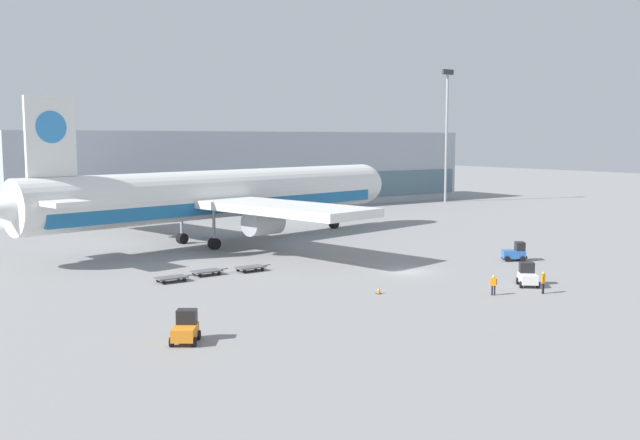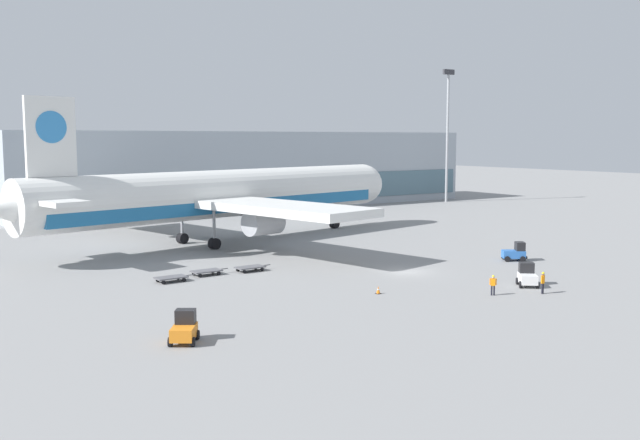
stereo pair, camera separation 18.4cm
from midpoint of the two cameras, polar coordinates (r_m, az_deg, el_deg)
name	(u,v)px [view 1 (the left image)]	position (r m, az deg, el deg)	size (l,w,h in m)	color
ground_plane	(407,272)	(69.48, 6.88, -4.15)	(400.00, 400.00, 0.00)	gray
terminal_building	(250,169)	(134.84, -5.65, 4.04)	(90.00, 18.20, 14.00)	#9EA8B2
light_mast	(447,127)	(146.44, 10.06, 7.35)	(2.80, 0.50, 26.45)	#9EA0A5
airplane_main	(219,196)	(87.76, -8.10, 1.91)	(57.54, 48.64, 17.00)	white
baggage_tug_foreground	(515,252)	(77.87, 15.28, -2.52)	(2.80, 2.63, 2.00)	#2D66B7
baggage_tug_mid	(186,329)	(46.37, -10.82, -8.54)	(2.61, 2.81, 2.00)	orange
baggage_tug_far	(528,276)	(65.00, 16.19, -4.32)	(2.68, 2.78, 2.00)	silver
baggage_dolly_lead	(171,278)	(65.56, -11.88, -4.54)	(3.72, 1.56, 0.48)	#56565B
baggage_dolly_second	(207,271)	(68.09, -9.13, -4.07)	(3.72, 1.56, 0.48)	#56565B
baggage_dolly_third	(250,267)	(69.53, -5.67, -3.80)	(3.72, 1.56, 0.48)	#56565B
ground_crew_near	(543,281)	(62.14, 17.35, -4.65)	(0.54, 0.33, 1.84)	black
ground_crew_far	(494,283)	(60.43, 13.63, -4.95)	(0.42, 0.44, 1.69)	black
traffic_cone_near	(379,290)	(59.62, 4.64, -5.60)	(0.40, 0.40, 0.66)	black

